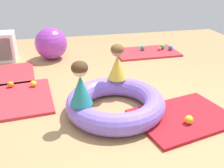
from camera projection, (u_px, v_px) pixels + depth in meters
ground_plane at (106, 111)px, 3.32m from camera, size 8.00×8.00×0.00m
gym_mat_far_right at (147, 52)px, 5.52m from camera, size 1.35×0.82×0.04m
gym_mat_far_left at (10, 100)px, 3.56m from camera, size 1.24×1.20×0.04m
gym_mat_center_rear at (183, 117)px, 3.15m from camera, size 1.33×1.08×0.04m
inflatable_cushion at (115, 103)px, 3.24m from camera, size 1.27×1.27×0.27m
child_in_yellow at (117, 62)px, 3.51m from camera, size 0.36×0.36×0.50m
child_in_teal at (80, 84)px, 2.85m from camera, size 0.34×0.34×0.52m
play_ball_yellow at (189, 120)px, 2.97m from camera, size 0.10×0.10×0.10m
play_ball_blue at (171, 48)px, 5.58m from camera, size 0.10×0.10×0.10m
play_ball_pink at (160, 49)px, 5.57m from camera, size 0.07×0.07×0.07m
play_ball_green at (162, 47)px, 5.64m from camera, size 0.11×0.11×0.11m
play_ball_teal at (143, 48)px, 5.58m from camera, size 0.10×0.10×0.10m
play_ball_orange at (11, 84)px, 3.87m from camera, size 0.10×0.10×0.10m
play_ball_yellow_second at (33, 84)px, 3.89m from camera, size 0.10×0.10×0.10m
exercise_ball_large at (51, 44)px, 5.07m from camera, size 0.64×0.64×0.64m
storage_cube at (3, 47)px, 4.98m from camera, size 0.44×0.44×0.56m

